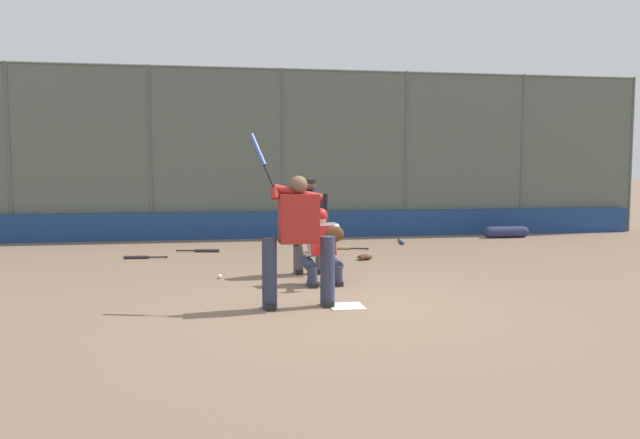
# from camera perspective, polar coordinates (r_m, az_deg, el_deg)

# --- Properties ---
(ground_plane) EXTENTS (160.00, 160.00, 0.00)m
(ground_plane) POSITION_cam_1_polar(r_m,az_deg,el_deg) (8.13, 2.44, -7.97)
(ground_plane) COLOR #7A604C
(home_plate_marker) EXTENTS (0.43, 0.43, 0.01)m
(home_plate_marker) POSITION_cam_1_polar(r_m,az_deg,el_deg) (8.13, 2.44, -7.93)
(home_plate_marker) COLOR white
(home_plate_marker) RESTS_ON ground_plane
(backstop_fence) EXTENTS (19.49, 0.08, 4.25)m
(backstop_fence) POSITION_cam_1_polar(r_m,az_deg,el_deg) (15.83, -3.45, 6.35)
(backstop_fence) COLOR #515651
(backstop_fence) RESTS_ON ground_plane
(padding_wall) EXTENTS (19.02, 0.18, 0.67)m
(padding_wall) POSITION_cam_1_polar(r_m,az_deg,el_deg) (15.79, -3.38, -0.48)
(padding_wall) COLOR navy
(padding_wall) RESTS_ON ground_plane
(bleachers_beyond) EXTENTS (13.59, 3.05, 1.80)m
(bleachers_beyond) POSITION_cam_1_polar(r_m,az_deg,el_deg) (18.65, -6.91, 1.08)
(bleachers_beyond) COLOR slate
(bleachers_beyond) RESTS_ON ground_plane
(batter_at_plate) EXTENTS (1.09, 0.59, 2.23)m
(batter_at_plate) POSITION_cam_1_polar(r_m,az_deg,el_deg) (7.94, -2.03, -1.53)
(batter_at_plate) COLOR #2D334C
(batter_at_plate) RESTS_ON ground_plane
(catcher_behind_plate) EXTENTS (0.65, 0.75, 1.17)m
(catcher_behind_plate) POSITION_cam_1_polar(r_m,az_deg,el_deg) (9.52, 0.18, -2.37)
(catcher_behind_plate) COLOR #2D334C
(catcher_behind_plate) RESTS_ON ground_plane
(umpire_home) EXTENTS (0.65, 0.40, 1.61)m
(umpire_home) POSITION_cam_1_polar(r_m,az_deg,el_deg) (10.42, -0.95, -0.35)
(umpire_home) COLOR #4C4C51
(umpire_home) RESTS_ON ground_plane
(spare_bat_near_backstop) EXTENTS (0.17, 0.81, 0.07)m
(spare_bat_near_backstop) POSITION_cam_1_polar(r_m,az_deg,el_deg) (14.78, 7.45, -2.06)
(spare_bat_near_backstop) COLOR black
(spare_bat_near_backstop) RESTS_ON ground_plane
(spare_bat_by_padding) EXTENTS (0.88, 0.36, 0.07)m
(spare_bat_by_padding) POSITION_cam_1_polar(r_m,az_deg,el_deg) (13.61, 2.01, -2.62)
(spare_bat_by_padding) COLOR black
(spare_bat_by_padding) RESTS_ON ground_plane
(spare_bat_third_base_side) EXTENTS (0.85, 0.12, 0.07)m
(spare_bat_third_base_side) POSITION_cam_1_polar(r_m,az_deg,el_deg) (12.72, -16.16, -3.34)
(spare_bat_third_base_side) COLOR black
(spare_bat_third_base_side) RESTS_ON ground_plane
(spare_bat_first_base_side) EXTENTS (0.91, 0.22, 0.07)m
(spare_bat_first_base_side) POSITION_cam_1_polar(r_m,az_deg,el_deg) (13.40, -10.59, -2.82)
(spare_bat_first_base_side) COLOR black
(spare_bat_first_base_side) RESTS_ON ground_plane
(fielding_glove_on_dirt) EXTENTS (0.30, 0.23, 0.11)m
(fielding_glove_on_dirt) POSITION_cam_1_polar(r_m,az_deg,el_deg) (12.13, 4.08, -3.45)
(fielding_glove_on_dirt) COLOR #56331E
(fielding_glove_on_dirt) RESTS_ON ground_plane
(baseball_loose) EXTENTS (0.07, 0.07, 0.07)m
(baseball_loose) POSITION_cam_1_polar(r_m,az_deg,el_deg) (10.23, -9.16, -5.16)
(baseball_loose) COLOR white
(baseball_loose) RESTS_ON ground_plane
(equipment_bag_dugout_side) EXTENTS (1.20, 0.29, 0.29)m
(equipment_bag_dugout_side) POSITION_cam_1_polar(r_m,az_deg,el_deg) (16.55, 16.65, -1.10)
(equipment_bag_dugout_side) COLOR navy
(equipment_bag_dugout_side) RESTS_ON ground_plane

